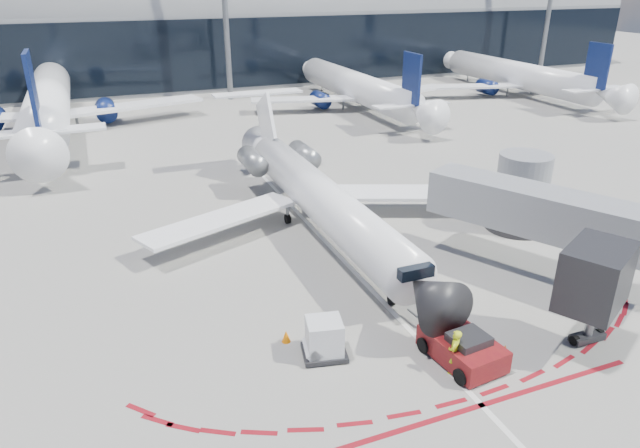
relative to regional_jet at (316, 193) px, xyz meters
name	(u,v)px	position (x,y,z in m)	size (l,w,h in m)	color
ground	(352,270)	(-0.25, -5.99, -2.30)	(260.00, 260.00, 0.00)	slate
apron_centerline	(337,254)	(-0.25, -3.99, -2.29)	(0.25, 40.00, 0.01)	silver
apron_stop_bar	(482,405)	(-0.25, -17.49, -2.29)	(14.00, 0.25, 0.01)	maroon
terminal_building	(165,21)	(-0.25, 58.98, 6.23)	(150.00, 24.15, 24.00)	gray
jet_bridge	(542,212)	(9.54, -9.01, 0.71)	(10.03, 15.20, 4.90)	gray
regional_jet	(316,193)	(0.00, 0.00, 0.00)	(22.25, 27.44, 6.87)	white
pushback_tug	(462,348)	(0.63, -14.91, -1.67)	(2.63, 5.53, 1.41)	#5E0D14
ramp_worker	(454,352)	(-0.16, -15.42, -1.32)	(0.71, 0.47, 1.95)	#CBDE17
uld_container	(324,339)	(-4.55, -12.50, -1.45)	(2.10, 1.89, 1.71)	black
safety_cone_left	(286,336)	(-5.71, -10.95, -2.02)	(0.40, 0.40, 0.56)	orange
safety_cone_right	(505,351)	(2.45, -15.36, -2.01)	(0.41, 0.41, 0.56)	orange
bg_airliner_1	(43,70)	(-16.08, 33.90, 3.62)	(36.58, 38.73, 11.83)	white
bg_airliner_2	(356,66)	(17.58, 31.69, 2.57)	(30.09, 31.86, 9.73)	white
bg_airliner_3	(519,56)	(41.13, 31.28, 2.60)	(30.28, 32.06, 9.80)	white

